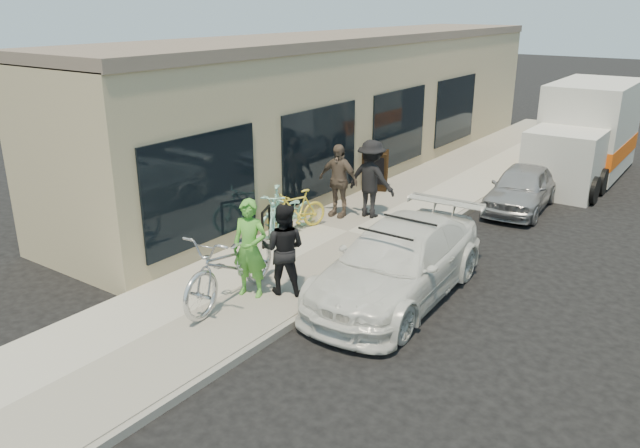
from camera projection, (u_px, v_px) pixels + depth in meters
The scene contains 17 objects.
ground at pixel (350, 310), 10.87m from camera, with size 120.00×120.00×0.00m, color black.
sidewalk at pixel (348, 234), 14.24m from camera, with size 3.00×34.00×0.15m, color #A9A498.
curb at pixel (408, 249), 13.40m from camera, with size 0.12×34.00×0.13m, color gray.
storefront at pixel (349, 104), 19.16m from camera, with size 3.60×20.00×4.22m.
bike_rack at pixel (266, 223), 13.28m from camera, with size 0.27×0.54×0.82m.
sandwich_board at pixel (375, 171), 17.11m from camera, with size 0.89×0.89×1.10m.
sedan_white at pixel (398, 263), 11.15m from camera, with size 2.10×4.71×1.38m.
sedan_silver at pixel (522, 188), 16.03m from camera, with size 1.35×3.36×1.14m, color #9D9DA3.
moving_truck at pixel (585, 136), 18.86m from camera, with size 2.24×5.79×2.83m.
tandem_bike at pixel (232, 265), 10.70m from camera, with size 0.88×2.54×1.33m, color silver.
woman_rider at pixel (250, 248), 10.83m from camera, with size 0.64×0.42×1.76m, color #53AA38.
man_standing at pixel (283, 249), 10.95m from camera, with size 0.80×0.63×1.66m, color black.
cruiser_bike_a at pixel (275, 213), 13.69m from camera, with size 0.52×1.83×1.10m, color #96DFCC.
cruiser_bike_b at pixel (288, 213), 14.02m from camera, with size 0.60×1.73×0.91m, color #96DFCC.
cruiser_bike_c at pixel (297, 210), 14.16m from camera, with size 0.43×1.53×0.92m, color yellow.
bystander_a at pixel (371, 179), 14.91m from camera, with size 1.21×0.70×1.88m, color black.
bystander_b at pixel (338, 180), 14.97m from camera, with size 1.04×0.43×1.78m, color brown.
Camera 1 is at (5.24, -8.23, 5.04)m, focal length 35.00 mm.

